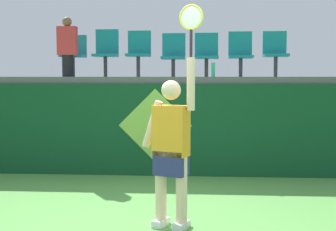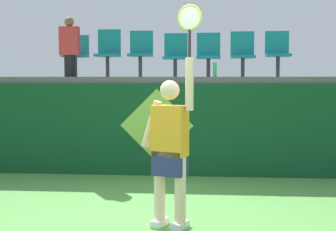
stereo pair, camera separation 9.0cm
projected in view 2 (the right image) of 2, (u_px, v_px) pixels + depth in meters
name	position (u px, v px, depth m)	size (l,w,h in m)	color
ground_plane	(150.00, 227.00, 5.57)	(40.00, 40.00, 0.00)	#519342
court_back_wall	(171.00, 130.00, 8.50)	(12.83, 0.20, 1.60)	#0F4223
spectator_platform	(177.00, 80.00, 9.75)	(12.83, 2.74, 0.12)	#56565B
tennis_player	(170.00, 146.00, 5.49)	(0.72, 0.38, 2.49)	white
water_bottle	(215.00, 70.00, 8.50)	(0.07, 0.07, 0.25)	#26B272
stadium_chair_0	(76.00, 53.00, 9.32)	(0.44, 0.42, 0.80)	#38383D
stadium_chair_1	(108.00, 51.00, 9.27)	(0.44, 0.42, 0.91)	#38383D
stadium_chair_2	(141.00, 51.00, 9.22)	(0.44, 0.42, 0.88)	#38383D
stadium_chair_3	(176.00, 53.00, 9.17)	(0.44, 0.42, 0.82)	#38383D
stadium_chair_4	(208.00, 53.00, 9.11)	(0.44, 0.42, 0.83)	#38383D
stadium_chair_5	(243.00, 52.00, 9.06)	(0.44, 0.42, 0.85)	#38383D
stadium_chair_6	(278.00, 51.00, 9.00)	(0.44, 0.42, 0.85)	#38383D
spectator_0	(70.00, 46.00, 8.88)	(0.34, 0.20, 1.08)	black
wall_signage_mount	(157.00, 176.00, 8.48)	(1.27, 0.01, 1.51)	#0F4223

